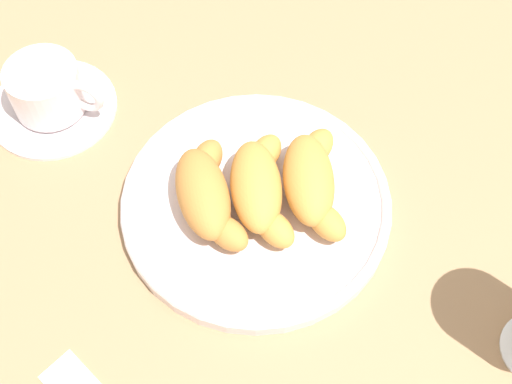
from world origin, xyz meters
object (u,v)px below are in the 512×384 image
object	(u,v)px
coffee_cup_near	(49,94)
croissant_small	(259,187)
croissant_large	(206,194)
pastry_plate	(256,203)
sugar_packet	(72,383)
croissant_extra	(312,180)

from	to	relation	value
coffee_cup_near	croissant_small	bearing A→B (deg)	49.69
croissant_large	croissant_small	distance (m)	0.05
pastry_plate	croissant_large	xyz separation A→B (m)	(-0.00, -0.05, 0.03)
pastry_plate	croissant_small	bearing A→B (deg)	84.59
croissant_small	sugar_packet	bearing A→B (deg)	-53.48
pastry_plate	coffee_cup_near	size ratio (longest dim) A/B	1.93
croissant_large	croissant_small	world-z (taller)	same
croissant_large	sugar_packet	xyz separation A→B (m)	(0.14, -0.14, -0.03)
croissant_extra	croissant_large	bearing A→B (deg)	-92.61
croissant_small	sugar_packet	distance (m)	0.24
croissant_small	coffee_cup_near	distance (m)	0.25
pastry_plate	sugar_packet	xyz separation A→B (m)	(0.14, -0.19, -0.01)
pastry_plate	coffee_cup_near	world-z (taller)	coffee_cup_near
croissant_large	croissant_small	xyz separation A→B (m)	(0.00, 0.05, 0.00)
pastry_plate	croissant_small	size ratio (longest dim) A/B	1.92
pastry_plate	croissant_large	bearing A→B (deg)	-92.65
pastry_plate	coffee_cup_near	bearing A→B (deg)	-130.73
croissant_small	sugar_packet	size ratio (longest dim) A/B	2.73
croissant_small	coffee_cup_near	size ratio (longest dim) A/B	1.00
croissant_large	croissant_extra	bearing A→B (deg)	87.39
pastry_plate	croissant_large	world-z (taller)	croissant_large
sugar_packet	coffee_cup_near	bearing A→B (deg)	145.60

